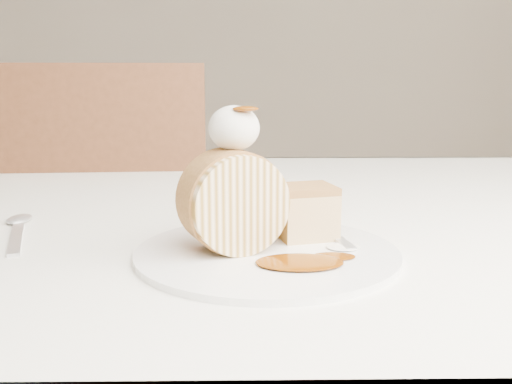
{
  "coord_description": "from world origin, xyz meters",
  "views": [
    {
      "loc": [
        -0.01,
        -0.52,
        0.91
      ],
      "look_at": [
        -0.01,
        -0.01,
        0.81
      ],
      "focal_mm": 40.0,
      "sensor_mm": 36.0,
      "label": 1
    }
  ],
  "objects": [
    {
      "name": "spoon",
      "position": [
        -0.25,
        0.04,
        0.75
      ],
      "size": [
        0.07,
        0.15,
        0.0
      ],
      "primitive_type": "cube",
      "rotation": [
        0.0,
        0.0,
        0.33
      ],
      "color": "silver",
      "rests_on": "table"
    },
    {
      "name": "chair_far",
      "position": [
        -0.32,
        0.59,
        0.54
      ],
      "size": [
        0.47,
        0.47,
        0.94
      ],
      "rotation": [
        0.0,
        0.0,
        3.21
      ],
      "color": "brown",
      "rests_on": "ground"
    },
    {
      "name": "fork",
      "position": [
        0.07,
        0.02,
        0.76
      ],
      "size": [
        0.05,
        0.15,
        0.0
      ],
      "primitive_type": "cube",
      "rotation": [
        0.0,
        0.0,
        0.19
      ],
      "color": "silver",
      "rests_on": "plate"
    },
    {
      "name": "whipped_cream",
      "position": [
        -0.02,
        -0.01,
        0.87
      ],
      "size": [
        0.05,
        0.05,
        0.04
      ],
      "primitive_type": "ellipsoid",
      "color": "white",
      "rests_on": "roulade_slice"
    },
    {
      "name": "caramel_pool",
      "position": [
        0.03,
        -0.06,
        0.76
      ],
      "size": [
        0.09,
        0.07,
        0.0
      ],
      "primitive_type": null,
      "rotation": [
        0.0,
        0.0,
        0.25
      ],
      "color": "#692F04",
      "rests_on": "plate"
    },
    {
      "name": "cake_chunk",
      "position": [
        0.04,
        0.02,
        0.78
      ],
      "size": [
        0.06,
        0.06,
        0.05
      ],
      "primitive_type": "cube",
      "rotation": [
        0.0,
        0.0,
        0.25
      ],
      "color": "#A8733F",
      "rests_on": "plate"
    },
    {
      "name": "roulade_slice",
      "position": [
        -0.03,
        -0.02,
        0.8
      ],
      "size": [
        0.1,
        0.08,
        0.09
      ],
      "primitive_type": "cylinder",
      "rotation": [
        1.57,
        0.0,
        0.41
      ],
      "color": "#FFDFB1",
      "rests_on": "plate"
    },
    {
      "name": "caramel_drizzle",
      "position": [
        -0.01,
        -0.02,
        0.89
      ],
      "size": [
        0.02,
        0.02,
        0.01
      ],
      "primitive_type": "ellipsoid",
      "color": "#692F04",
      "rests_on": "whipped_cream"
    },
    {
      "name": "plate",
      "position": [
        0.0,
        -0.02,
        0.75
      ],
      "size": [
        0.3,
        0.3,
        0.01
      ],
      "primitive_type": "cylinder",
      "rotation": [
        0.0,
        0.0,
        0.25
      ],
      "color": "white",
      "rests_on": "table"
    },
    {
      "name": "table",
      "position": [
        0.0,
        0.2,
        0.66
      ],
      "size": [
        1.4,
        0.9,
        0.75
      ],
      "color": "white",
      "rests_on": "ground"
    }
  ]
}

